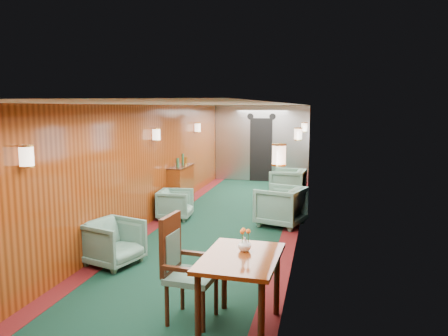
# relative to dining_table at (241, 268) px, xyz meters

# --- Properties ---
(room) EXTENTS (12.00, 12.10, 2.40)m
(room) POSITION_rel_dining_table_xyz_m (-1.11, 3.56, 0.94)
(room) COLOR black
(room) RESTS_ON ground
(bulkhead) EXTENTS (2.98, 0.17, 2.39)m
(bulkhead) POSITION_rel_dining_table_xyz_m (-1.11, 9.47, 0.49)
(bulkhead) COLOR #B4B7BB
(bulkhead) RESTS_ON ground
(windows_right) EXTENTS (0.02, 8.60, 0.80)m
(windows_right) POSITION_rel_dining_table_xyz_m (0.38, 3.81, 0.75)
(windows_right) COLOR #ACAFB3
(windows_right) RESTS_ON ground
(wall_sconces) EXTENTS (2.97, 7.97, 0.25)m
(wall_sconces) POSITION_rel_dining_table_xyz_m (-1.11, 4.12, 1.09)
(wall_sconces) COLOR beige
(wall_sconces) RESTS_ON ground
(dining_table) EXTENTS (0.83, 1.14, 0.83)m
(dining_table) POSITION_rel_dining_table_xyz_m (0.00, 0.00, 0.00)
(dining_table) COLOR maroon
(dining_table) RESTS_ON ground
(side_chair) EXTENTS (0.57, 0.60, 1.18)m
(side_chair) POSITION_rel_dining_table_xyz_m (-0.68, 0.13, -0.05)
(side_chair) COLOR #204B41
(side_chair) RESTS_ON ground
(credenza) EXTENTS (0.34, 1.10, 1.26)m
(credenza) POSITION_rel_dining_table_xyz_m (-2.45, 5.40, -0.20)
(credenza) COLOR maroon
(credenza) RESTS_ON ground
(flower_vase) EXTENTS (0.19, 0.19, 0.15)m
(flower_vase) POSITION_rel_dining_table_xyz_m (0.01, 0.17, 0.21)
(flower_vase) COLOR white
(flower_vase) RESTS_ON dining_table
(armchair_left_near) EXTENTS (0.93, 0.91, 0.68)m
(armchair_left_near) POSITION_rel_dining_table_xyz_m (-2.23, 1.52, -0.36)
(armchair_left_near) COLOR #204B41
(armchair_left_near) RESTS_ON ground
(armchair_left_far) EXTENTS (0.74, 0.73, 0.62)m
(armchair_left_far) POSITION_rel_dining_table_xyz_m (-2.21, 4.31, -0.38)
(armchair_left_far) COLOR #204B41
(armchair_left_far) RESTS_ON ground
(armchair_right_near) EXTENTS (1.09, 1.07, 0.79)m
(armchair_right_near) POSITION_rel_dining_table_xyz_m (0.01, 4.27, -0.30)
(armchair_right_near) COLOR #204B41
(armchair_right_near) RESTS_ON ground
(armchair_right_far) EXTENTS (0.93, 0.91, 0.78)m
(armchair_right_far) POSITION_rel_dining_table_xyz_m (-0.05, 6.84, -0.31)
(armchair_right_far) COLOR #204B41
(armchair_right_far) RESTS_ON ground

